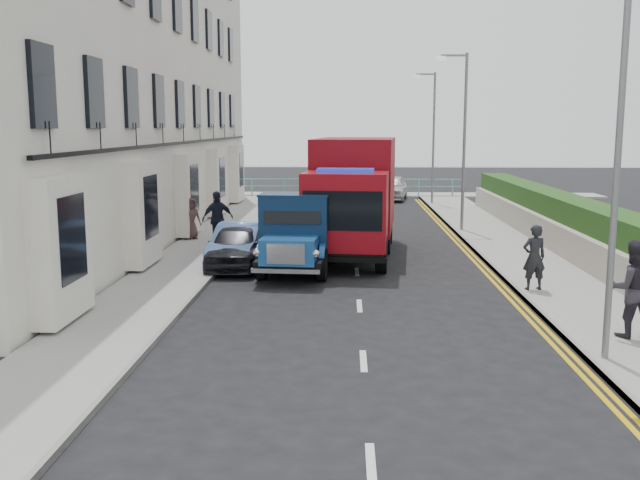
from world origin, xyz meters
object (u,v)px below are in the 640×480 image
at_px(lamp_mid, 461,131).
at_px(red_lorry, 354,194).
at_px(parked_car_front, 237,246).
at_px(lamp_near, 612,138).
at_px(pedestrian_east_near, 534,257).
at_px(bedford_lorry, 296,238).
at_px(lamp_far, 431,130).

height_order(lamp_mid, red_lorry, lamp_mid).
bearing_deg(parked_car_front, lamp_near, -47.47).
bearing_deg(lamp_mid, pedestrian_east_near, -88.80).
height_order(lamp_near, pedestrian_east_near, lamp_near).
distance_m(bedford_lorry, red_lorry, 3.82).
relative_size(bedford_lorry, parked_car_front, 1.32).
xyz_separation_m(lamp_far, parked_car_front, (-7.78, -17.48, -3.35)).
xyz_separation_m(lamp_near, pedestrian_east_near, (0.22, 5.37, -3.05)).
xyz_separation_m(lamp_near, bedford_lorry, (-5.93, 7.56, -2.94)).
xyz_separation_m(lamp_far, bedford_lorry, (-5.93, -18.44, -2.94)).
bearing_deg(red_lorry, lamp_near, -63.37).
bearing_deg(bedford_lorry, lamp_near, -47.85).
distance_m(lamp_mid, bedford_lorry, 10.72).
bearing_deg(red_lorry, lamp_mid, 55.53).
xyz_separation_m(parked_car_front, pedestrian_east_near, (8.00, -3.15, 0.30)).
relative_size(lamp_mid, parked_car_front, 1.85).
bearing_deg(pedestrian_east_near, parked_car_front, -31.30).
relative_size(lamp_mid, red_lorry, 0.94).
bearing_deg(red_lorry, parked_car_front, -141.12).
height_order(lamp_far, red_lorry, lamp_far).
distance_m(lamp_near, bedford_lorry, 10.05).
xyz_separation_m(bedford_lorry, pedestrian_east_near, (6.15, -2.19, -0.11)).
xyz_separation_m(lamp_mid, parked_car_front, (-7.78, -7.48, -3.35)).
height_order(red_lorry, parked_car_front, red_lorry).
xyz_separation_m(lamp_far, red_lorry, (-4.26, -15.14, -1.97)).
bearing_deg(lamp_mid, lamp_far, 90.00).
relative_size(bedford_lorry, pedestrian_east_near, 3.01).
bearing_deg(lamp_mid, red_lorry, -129.68).
bearing_deg(red_lorry, pedestrian_east_near, -45.55).
distance_m(lamp_near, parked_car_front, 12.01).
height_order(red_lorry, pedestrian_east_near, red_lorry).
height_order(lamp_near, lamp_far, same).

